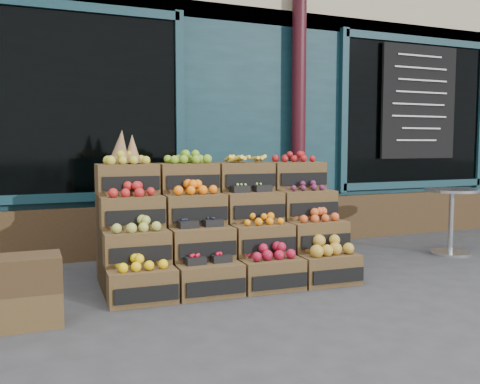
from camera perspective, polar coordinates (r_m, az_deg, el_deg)
name	(u,v)px	position (r m, az deg, el deg)	size (l,w,h in m)	color
ground	(293,296)	(4.73, 5.70, -10.93)	(60.00, 60.00, 0.00)	#363638
shop_facade	(148,80)	(9.41, -9.79, 11.74)	(12.00, 6.24, 4.80)	#0F2D35
crate_display	(222,234)	(5.17, -1.89, -4.45)	(2.37, 1.26, 1.44)	#513B20
spare_crates	(25,291)	(4.20, -22.00, -9.76)	(0.52, 0.37, 0.51)	#513B20
bistro_table	(451,214)	(6.79, 21.60, -2.16)	(0.62, 0.62, 0.78)	silver
shopkeeper	(27,174)	(6.74, -21.79, 1.78)	(0.70, 0.46, 1.91)	#17531B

